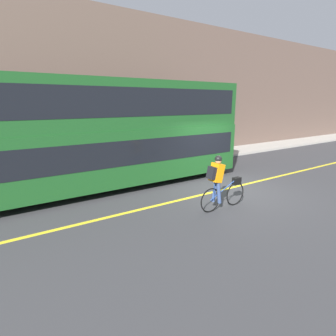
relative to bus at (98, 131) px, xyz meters
The scene contains 6 objects.
ground_plane 5.33m from the bus, 35.12° to the right, with size 80.00×80.00×0.00m, color #38383A.
road_center_line 5.24m from the bus, 33.41° to the right, with size 50.00×0.14×0.01m, color yellow.
sidewalk_curb 5.22m from the bus, 33.34° to the left, with size 60.00×2.17×0.12m.
building_facade 5.78m from the bus, 44.05° to the left, with size 60.00×0.30×7.63m.
bus is the anchor object (origin of this frame).
cyclist_on_bike 4.72m from the bus, 59.39° to the right, with size 1.77×0.32×1.70m.
Camera 1 is at (-6.97, -6.53, 3.18)m, focal length 28.00 mm.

